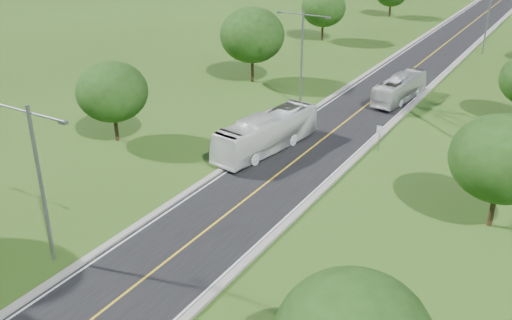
# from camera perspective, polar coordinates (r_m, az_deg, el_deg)

# --- Properties ---
(ground) EXTENTS (260.00, 260.00, 0.00)m
(ground) POSITION_cam_1_polar(r_m,az_deg,el_deg) (72.23, 14.21, 7.83)
(ground) COLOR #2C4814
(ground) RESTS_ON ground
(road) EXTENTS (8.00, 150.00, 0.06)m
(road) POSITION_cam_1_polar(r_m,az_deg,el_deg) (77.78, 15.60, 8.89)
(road) COLOR black
(road) RESTS_ON ground
(curb_left) EXTENTS (0.50, 150.00, 0.22)m
(curb_left) POSITION_cam_1_polar(r_m,az_deg,el_deg) (78.94, 12.63, 9.49)
(curb_left) COLOR gray
(curb_left) RESTS_ON ground
(curb_right) EXTENTS (0.50, 150.00, 0.22)m
(curb_right) POSITION_cam_1_polar(r_m,az_deg,el_deg) (76.80, 18.65, 8.36)
(curb_right) COLOR gray
(curb_right) RESTS_ON ground
(speed_limit_sign) EXTENTS (0.55, 0.09, 2.40)m
(speed_limit_sign) POSITION_cam_1_polar(r_m,az_deg,el_deg) (50.34, 12.24, 2.56)
(speed_limit_sign) COLOR slate
(speed_limit_sign) RESTS_ON ground
(streetlight_near_left) EXTENTS (5.90, 0.25, 10.00)m
(streetlight_near_left) POSITION_cam_1_polar(r_m,az_deg,el_deg) (34.64, -20.87, -1.20)
(streetlight_near_left) COLOR slate
(streetlight_near_left) RESTS_ON ground
(streetlight_mid_left) EXTENTS (5.90, 0.25, 10.00)m
(streetlight_mid_left) POSITION_cam_1_polar(r_m,az_deg,el_deg) (59.27, 4.62, 10.83)
(streetlight_mid_left) COLOR slate
(streetlight_mid_left) RESTS_ON ground
(streetlight_far_right) EXTENTS (5.90, 0.25, 10.00)m
(streetlight_far_right) POSITION_cam_1_polar(r_m,az_deg,el_deg) (86.79, 22.29, 13.60)
(streetlight_far_right) COLOR slate
(streetlight_far_right) RESTS_ON ground
(tree_lb) EXTENTS (6.30, 6.30, 7.33)m
(tree_lb) POSITION_cam_1_polar(r_m,az_deg,el_deg) (51.96, -14.19, 6.64)
(tree_lb) COLOR black
(tree_lb) RESTS_ON ground
(tree_lc) EXTENTS (7.56, 7.56, 8.79)m
(tree_lc) POSITION_cam_1_polar(r_m,az_deg,el_deg) (67.86, -0.38, 12.38)
(tree_lc) COLOR black
(tree_lc) RESTS_ON ground
(tree_ld) EXTENTS (6.72, 6.72, 7.82)m
(tree_ld) POSITION_cam_1_polar(r_m,az_deg,el_deg) (89.75, 6.77, 14.88)
(tree_ld) COLOR black
(tree_ld) RESTS_ON ground
(tree_rb) EXTENTS (6.72, 6.72, 7.82)m
(tree_rb) POSITION_cam_1_polar(r_m,az_deg,el_deg) (39.74, 23.41, 0.12)
(tree_rb) COLOR black
(tree_rb) RESTS_ON ground
(bus_outbound) EXTENTS (3.15, 9.84, 2.69)m
(bus_outbound) POSITION_cam_1_polar(r_m,az_deg,el_deg) (63.85, 14.18, 6.95)
(bus_outbound) COLOR silver
(bus_outbound) RESTS_ON road
(bus_inbound) EXTENTS (4.39, 11.88, 3.23)m
(bus_inbound) POSITION_cam_1_polar(r_m,az_deg,el_deg) (49.26, 1.06, 2.74)
(bus_inbound) COLOR white
(bus_inbound) RESTS_ON road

